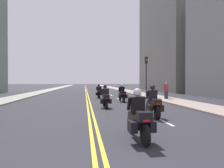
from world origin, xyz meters
TOP-DOWN VIEW (x-y plane):
  - ground_plane at (0.00, 48.00)m, footprint 264.00×264.00m
  - sidewalk_left at (-7.89, 48.00)m, footprint 2.73×144.00m
  - sidewalk_right at (7.89, 48.00)m, footprint 2.73×144.00m
  - centreline_yellow_inner at (-0.12, 48.00)m, footprint 0.12×132.00m
  - centreline_yellow_outer at (0.12, 48.00)m, footprint 0.12×132.00m
  - lane_dashes_white at (3.26, 29.00)m, footprint 0.14×56.40m
  - building_right_1 at (17.55, 39.02)m, footprint 7.67×20.88m
  - motorcycle_0 at (1.31, 5.12)m, footprint 0.78×2.16m
  - motorcycle_1 at (3.14, 8.95)m, footprint 0.77×2.15m
  - motorcycle_2 at (1.11, 13.18)m, footprint 0.77×2.20m
  - motorcycle_3 at (3.08, 17.20)m, footprint 0.77×2.29m
  - motorcycle_4 at (1.26, 21.62)m, footprint 0.77×2.08m
  - traffic_cone_0 at (5.45, 15.51)m, footprint 0.35×0.35m
  - traffic_cone_1 at (5.36, 19.17)m, footprint 0.32×0.32m
  - traffic_light_near at (6.92, 22.12)m, footprint 0.28×0.38m
  - pedestrian_1 at (8.52, 19.98)m, footprint 0.48×0.23m
  - pedestrian_2 at (7.83, 18.40)m, footprint 0.41×0.33m

SIDE VIEW (x-z plane):
  - ground_plane at x=0.00m, z-range 0.00..0.00m
  - centreline_yellow_inner at x=-0.12m, z-range 0.00..0.01m
  - centreline_yellow_outer at x=0.12m, z-range 0.00..0.01m
  - lane_dashes_white at x=3.26m, z-range 0.00..0.01m
  - sidewalk_left at x=-7.89m, z-range 0.00..0.12m
  - sidewalk_right at x=7.89m, z-range 0.00..0.12m
  - traffic_cone_1 at x=5.36m, z-range 0.00..0.65m
  - traffic_cone_0 at x=5.45m, z-range 0.00..0.71m
  - motorcycle_4 at x=1.26m, z-range -0.15..1.42m
  - motorcycle_2 at x=1.11m, z-range -0.16..1.45m
  - motorcycle_1 at x=3.14m, z-range -0.17..1.50m
  - motorcycle_3 at x=3.08m, z-range -0.16..1.49m
  - motorcycle_0 at x=1.31m, z-range -0.14..1.47m
  - pedestrian_1 at x=8.52m, z-range 0.03..1.73m
  - pedestrian_2 at x=7.83m, z-range 0.03..1.83m
  - traffic_light_near at x=6.92m, z-range 0.91..5.72m
  - building_right_1 at x=17.55m, z-range 0.00..27.89m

